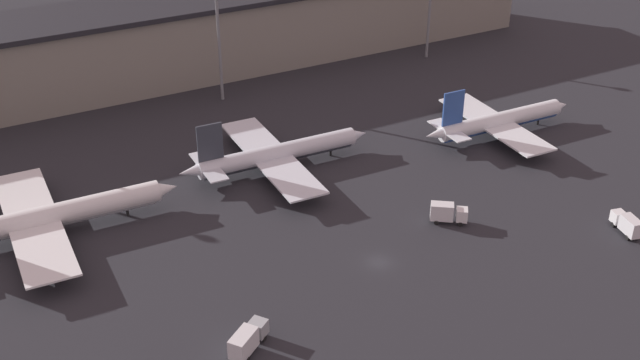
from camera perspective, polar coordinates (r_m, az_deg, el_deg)
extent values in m
plane|color=#26262B|center=(131.98, 4.20, -5.86)|extent=(600.00, 600.00, 0.00)
cube|color=gray|center=(202.38, -9.75, 9.77)|extent=(190.19, 20.54, 17.89)
cube|color=black|center=(199.39, -9.99, 12.34)|extent=(190.19, 22.54, 1.20)
cylinder|color=white|center=(144.12, -18.97, -2.49)|extent=(39.72, 5.02, 3.85)
cylinder|color=#ADB2B7|center=(144.46, -18.93, -2.72)|extent=(37.72, 4.38, 3.27)
cone|color=white|center=(147.02, -11.00, -0.63)|extent=(4.72, 3.79, 3.66)
cube|color=white|center=(144.25, -19.71, -2.83)|extent=(9.57, 37.82, 0.36)
cylinder|color=gray|center=(154.08, -19.82, -1.24)|extent=(4.29, 2.24, 2.12)
cylinder|color=gray|center=(136.10, -18.42, -5.34)|extent=(4.29, 2.24, 2.12)
cylinder|color=black|center=(147.13, -13.54, -2.19)|extent=(0.50, 0.50, 1.73)
cylinder|color=black|center=(146.75, -19.65, -3.30)|extent=(0.50, 0.50, 1.73)
cylinder|color=black|center=(144.13, -19.46, -3.91)|extent=(0.50, 0.50, 1.73)
cylinder|color=silver|center=(157.38, -2.97, 1.95)|extent=(32.97, 4.52, 3.55)
cylinder|color=#333842|center=(157.67, -2.97, 1.75)|extent=(31.31, 3.94, 3.02)
cone|color=silver|center=(164.31, 2.62, 3.22)|extent=(4.36, 3.50, 3.37)
cone|color=silver|center=(151.99, -9.07, 0.63)|extent=(5.41, 3.18, 3.02)
cube|color=#333842|center=(150.58, -7.83, 2.67)|extent=(4.98, 0.55, 7.34)
cube|color=silver|center=(152.68, -7.94, 0.98)|extent=(3.93, 12.82, 0.24)
cube|color=silver|center=(157.02, -3.51, 1.68)|extent=(8.86, 35.56, 0.36)
cylinder|color=gray|center=(166.06, -4.55, 2.81)|extent=(3.96, 2.07, 1.95)
cylinder|color=gray|center=(150.03, -1.65, -0.24)|extent=(3.96, 2.07, 1.95)
cylinder|color=black|center=(162.94, 0.75, 2.00)|extent=(0.50, 0.50, 1.60)
cylinder|color=black|center=(159.19, -3.70, 1.22)|extent=(0.50, 0.50, 1.60)
cylinder|color=black|center=(156.89, -3.28, 0.78)|extent=(0.50, 0.50, 1.60)
cylinder|color=white|center=(174.89, 12.72, 4.18)|extent=(30.18, 4.38, 3.49)
cylinder|color=#2D519E|center=(175.15, 12.69, 4.00)|extent=(28.66, 3.81, 2.97)
cone|color=white|center=(184.85, 16.66, 5.07)|extent=(4.28, 3.44, 3.32)
cone|color=white|center=(165.69, 8.29, 3.24)|extent=(5.32, 3.12, 2.97)
cube|color=#2D519E|center=(165.46, 9.46, 5.07)|extent=(4.90, 0.54, 7.26)
cube|color=white|center=(167.19, 9.16, 3.52)|extent=(3.82, 11.16, 0.24)
cube|color=white|center=(174.19, 12.31, 3.96)|extent=(8.58, 30.94, 0.36)
cylinder|color=gray|center=(181.26, 10.85, 4.75)|extent=(3.89, 2.03, 1.92)
cylinder|color=gray|center=(169.43, 14.26, 2.49)|extent=(3.89, 2.03, 1.92)
cylinder|color=black|center=(182.35, 15.24, 4.06)|extent=(0.50, 0.50, 1.57)
cylinder|color=black|center=(176.05, 11.96, 3.53)|extent=(0.50, 0.50, 1.57)
cylinder|color=black|center=(174.13, 12.51, 3.16)|extent=(0.50, 0.50, 1.57)
cube|color=#9EA3A8|center=(116.18, -4.43, -10.43)|extent=(3.23, 3.26, 2.30)
cube|color=silver|center=(113.31, -5.46, -11.47)|extent=(5.17, 4.68, 3.07)
cylinder|color=black|center=(117.31, -4.84, -10.90)|extent=(1.08, 1.01, 0.90)
cylinder|color=black|center=(116.60, -4.07, -11.16)|extent=(1.08, 1.01, 0.90)
cylinder|color=black|center=(114.25, -6.07, -12.30)|extent=(1.08, 1.01, 0.90)
cylinder|color=black|center=(113.53, -5.27, -12.58)|extent=(1.08, 1.01, 0.90)
cube|color=white|center=(142.48, 10.06, -2.44)|extent=(2.82, 2.87, 2.27)
cube|color=silver|center=(142.09, 8.67, -2.22)|extent=(4.50, 4.07, 3.03)
cylinder|color=black|center=(143.89, 9.92, -2.74)|extent=(1.04, 0.96, 0.90)
cylinder|color=black|center=(142.53, 9.94, -3.08)|extent=(1.04, 0.96, 0.90)
cylinder|color=black|center=(143.68, 8.28, -2.64)|extent=(1.04, 0.96, 0.90)
cylinder|color=black|center=(142.32, 8.28, -2.98)|extent=(1.04, 0.96, 0.90)
cube|color=white|center=(149.21, 20.43, -2.46)|extent=(2.43, 2.39, 2.12)
cube|color=silver|center=(146.66, 21.23, -3.06)|extent=(2.88, 4.47, 2.83)
cylinder|color=black|center=(149.33, 20.15, -2.98)|extent=(0.69, 0.99, 0.90)
cylinder|color=black|center=(150.17, 20.63, -2.89)|extent=(0.69, 0.99, 0.90)
cylinder|color=black|center=(146.54, 21.06, -3.84)|extent=(0.69, 0.99, 0.90)
cylinder|color=black|center=(147.40, 21.54, -3.73)|extent=(0.69, 0.99, 0.90)
cylinder|color=slate|center=(185.50, -7.15, 9.14)|extent=(0.70, 0.70, 24.14)
cylinder|color=slate|center=(212.50, 7.74, 11.16)|extent=(0.70, 0.70, 19.75)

